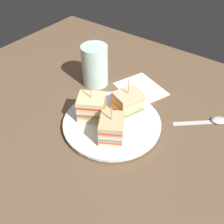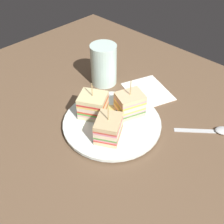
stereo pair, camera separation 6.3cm
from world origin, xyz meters
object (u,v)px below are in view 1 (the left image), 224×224
(chip_pile, at_px, (107,113))
(spoon, at_px, (213,121))
(sandwich_wedge_2, at_px, (128,103))
(napkin, at_px, (141,89))
(plate, at_px, (112,123))
(sandwich_wedge_0, at_px, (92,107))
(drinking_glass, at_px, (95,68))
(sandwich_wedge_1, at_px, (112,129))

(chip_pile, xyz_separation_m, spoon, (-0.22, -0.15, -0.02))
(sandwich_wedge_2, relative_size, napkin, 0.74)
(chip_pile, height_order, napkin, chip_pile)
(sandwich_wedge_2, distance_m, chip_pile, 0.06)
(sandwich_wedge_2, xyz_separation_m, spoon, (-0.19, -0.11, -0.04))
(plate, relative_size, napkin, 1.83)
(spoon, bearing_deg, sandwich_wedge_2, 169.45)
(plate, xyz_separation_m, napkin, (0.02, -0.17, -0.01))
(sandwich_wedge_2, height_order, chip_pile, sandwich_wedge_2)
(sandwich_wedge_0, xyz_separation_m, drinking_glass, (0.10, -0.13, 0.01))
(plate, height_order, sandwich_wedge_0, sandwich_wedge_0)
(plate, height_order, napkin, plate)
(plate, height_order, drinking_glass, drinking_glass)
(sandwich_wedge_0, relative_size, sandwich_wedge_2, 0.97)
(sandwich_wedge_2, xyz_separation_m, chip_pile, (0.03, 0.04, -0.02))
(plate, bearing_deg, spoon, -140.75)
(spoon, xyz_separation_m, drinking_glass, (0.35, 0.04, 0.05))
(plate, relative_size, sandwich_wedge_1, 2.64)
(plate, relative_size, chip_pile, 3.80)
(napkin, bearing_deg, plate, 97.53)
(sandwich_wedge_1, bearing_deg, spoon, -69.58)
(sandwich_wedge_1, bearing_deg, sandwich_wedge_2, -18.09)
(plate, relative_size, sandwich_wedge_2, 2.46)
(sandwich_wedge_1, xyz_separation_m, sandwich_wedge_2, (0.02, -0.09, 0.00))
(sandwich_wedge_1, xyz_separation_m, napkin, (0.05, -0.21, -0.04))
(napkin, bearing_deg, spoon, 177.61)
(sandwich_wedge_0, bearing_deg, spoon, 5.58)
(sandwich_wedge_1, relative_size, sandwich_wedge_2, 0.93)
(napkin, bearing_deg, sandwich_wedge_0, 81.34)
(sandwich_wedge_1, relative_size, chip_pile, 1.44)
(spoon, relative_size, napkin, 0.88)
(chip_pile, xyz_separation_m, napkin, (0.00, -0.16, -0.02))
(sandwich_wedge_1, bearing_deg, sandwich_wedge_0, 40.30)
(sandwich_wedge_2, relative_size, spoon, 0.84)
(plate, bearing_deg, napkin, -82.47)
(sandwich_wedge_1, distance_m, chip_pile, 0.08)
(sandwich_wedge_0, height_order, sandwich_wedge_2, sandwich_wedge_2)
(napkin, bearing_deg, chip_pile, 90.08)
(chip_pile, distance_m, drinking_glass, 0.17)
(chip_pile, bearing_deg, sandwich_wedge_1, 135.68)
(sandwich_wedge_0, height_order, napkin, sandwich_wedge_0)
(spoon, bearing_deg, drinking_glass, 146.25)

